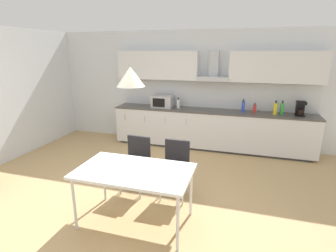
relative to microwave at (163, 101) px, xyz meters
The scene contains 16 objects.
ground_plane 2.85m from the microwave, 80.80° to the right, with size 9.28×8.75×0.02m, color tan.
wall_back 0.62m from the microwave, 38.97° to the left, with size 7.42×0.10×2.62m, color silver.
kitchen_counter 1.27m from the microwave, ahead, with size 4.45×0.61×0.89m.
backsplash_tile 1.18m from the microwave, 13.97° to the left, with size 4.43×0.02×0.59m, color silver.
upper_wall_cabinets 1.40m from the microwave, ahead, with size 4.43×0.40×0.64m.
microwave is the anchor object (origin of this frame).
coffee_maker 2.94m from the microwave, ahead, with size 0.18×0.19×0.30m.
bottle_green 2.60m from the microwave, ahead, with size 0.07×0.07×0.29m.
bottle_red 2.06m from the microwave, ahead, with size 0.07×0.07×0.21m.
bottle_white 0.37m from the microwave, ahead, with size 0.07×0.07×0.25m.
bottle_blue 1.82m from the microwave, ahead, with size 0.07×0.07×0.28m.
bottle_yellow 2.46m from the microwave, ahead, with size 0.08×0.08×0.30m.
dining_table 3.09m from the microwave, 78.92° to the right, with size 1.43×0.83×0.74m.
chair_far_left 2.29m from the microwave, 82.95° to the right, with size 0.42×0.42×0.87m.
chair_far_right 2.45m from the microwave, 67.68° to the right, with size 0.41×0.41×0.87m.
pendant_lamp 3.19m from the microwave, 78.92° to the right, with size 0.32×0.32×0.22m, color silver.
Camera 1 is at (1.41, -3.12, 2.16)m, focal length 28.00 mm.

